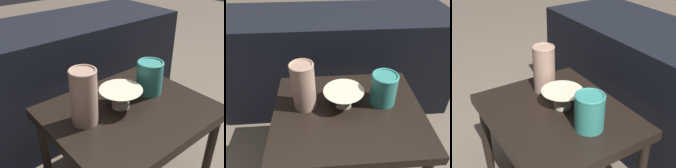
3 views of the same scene
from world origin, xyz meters
The scene contains 5 objects.
table centered at (0.00, 0.00, 0.36)m, with size 0.61×0.51×0.41m.
couch_backdrop centered at (0.00, 0.60, 0.30)m, with size 1.40×0.50×0.61m.
bowl centered at (-0.02, 0.03, 0.45)m, with size 0.17×0.17×0.08m.
vase_textured_left centered at (-0.18, 0.04, 0.51)m, with size 0.10×0.10×0.20m.
vase_colorful_right centered at (0.15, 0.04, 0.48)m, with size 0.11×0.11×0.14m.
Camera 1 is at (-0.58, -0.60, 0.98)m, focal length 42.00 mm.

